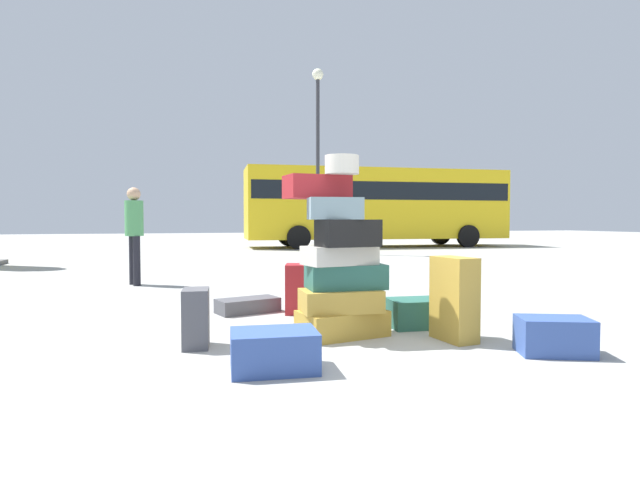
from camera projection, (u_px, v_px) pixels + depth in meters
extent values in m
plane|color=#9E9E99|center=(356.00, 350.00, 4.21)|extent=(80.00, 80.00, 0.00)
cube|color=#B28C33|center=(342.00, 323.00, 4.73)|extent=(0.87, 0.61, 0.24)
cube|color=#B28C33|center=(341.00, 300.00, 4.69)|extent=(0.75, 0.46, 0.20)
cube|color=#26594C|center=(345.00, 276.00, 4.76)|extent=(0.75, 0.47, 0.23)
cube|color=beige|center=(339.00, 255.00, 4.70)|extent=(0.70, 0.47, 0.17)
cube|color=black|center=(348.00, 233.00, 4.60)|extent=(0.58, 0.39, 0.25)
cube|color=gray|center=(335.00, 209.00, 4.54)|extent=(0.51, 0.34, 0.20)
cube|color=maroon|center=(317.00, 187.00, 4.79)|extent=(0.62, 0.39, 0.22)
cylinder|color=beige|center=(342.00, 165.00, 4.63)|extent=(0.32, 0.32, 0.17)
cube|color=#B28C33|center=(454.00, 299.00, 4.55)|extent=(0.28, 0.46, 0.76)
cube|color=maroon|center=(298.00, 289.00, 5.89)|extent=(0.36, 0.42, 0.58)
cube|color=#26594C|center=(418.00, 313.00, 5.14)|extent=(0.64, 0.47, 0.29)
cube|color=#4C4C51|center=(248.00, 305.00, 5.94)|extent=(0.78, 0.53, 0.17)
cube|color=#334F99|center=(274.00, 351.00, 3.64)|extent=(0.66, 0.50, 0.29)
cube|color=#334F99|center=(554.00, 336.00, 4.08)|extent=(0.65, 0.53, 0.30)
cube|color=#4C4C51|center=(196.00, 318.00, 4.30)|extent=(0.25, 0.34, 0.50)
cylinder|color=black|center=(133.00, 260.00, 8.52)|extent=(0.12, 0.12, 0.83)
cylinder|color=black|center=(137.00, 261.00, 8.34)|extent=(0.12, 0.12, 0.83)
cylinder|color=#4C9959|center=(134.00, 218.00, 8.40)|extent=(0.30, 0.30, 0.59)
sphere|color=tan|center=(134.00, 194.00, 8.39)|extent=(0.22, 0.22, 0.22)
cube|color=yellow|center=(376.00, 204.00, 20.70)|extent=(10.85, 3.36, 2.80)
cube|color=black|center=(376.00, 192.00, 20.68)|extent=(10.64, 3.36, 0.70)
cylinder|color=black|center=(440.00, 234.00, 22.71)|extent=(0.92, 0.32, 0.90)
cylinder|color=black|center=(468.00, 236.00, 20.27)|extent=(0.92, 0.32, 0.90)
cylinder|color=black|center=(288.00, 235.00, 21.23)|extent=(0.92, 0.32, 0.90)
cylinder|color=black|center=(299.00, 237.00, 18.79)|extent=(0.92, 0.32, 0.90)
cylinder|color=#333338|center=(318.00, 167.00, 16.13)|extent=(0.12, 0.12, 5.63)
sphere|color=#F2F2CC|center=(318.00, 74.00, 16.01)|extent=(0.36, 0.36, 0.36)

